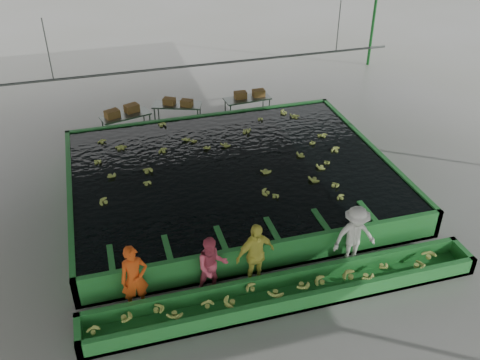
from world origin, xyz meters
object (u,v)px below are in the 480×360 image
object	(u,v)px
worker_b	(212,266)
packing_table_left	(127,125)
flotation_tank	(231,178)
sorting_trough	(287,292)
worker_a	(134,279)
box_stack_right	(250,97)
packing_table_mid	(178,114)
worker_c	(255,255)
box_stack_mid	(178,105)
worker_d	(355,236)
box_stack_left	(123,115)
packing_table_right	(247,108)

from	to	relation	value
worker_b	packing_table_left	size ratio (longest dim) A/B	0.89
flotation_tank	packing_table_left	distance (m)	5.60
sorting_trough	worker_a	bearing A→B (deg)	167.24
flotation_tank	box_stack_right	world-z (taller)	box_stack_right
packing_table_mid	sorting_trough	bearing A→B (deg)	-85.81
worker_b	worker_c	size ratio (longest dim) A/B	0.90
box_stack_right	box_stack_mid	bearing A→B (deg)	179.87
worker_d	packing_table_left	world-z (taller)	worker_d
packing_table_left	box_stack_right	xyz separation A→B (m)	(4.98, 0.27, 0.42)
flotation_tank	packing_table_mid	size ratio (longest dim) A/B	5.31
worker_b	box_stack_left	bearing A→B (deg)	97.60
packing_table_mid	box_stack_right	distance (m)	2.97
box_stack_left	box_stack_right	bearing A→B (deg)	2.41
sorting_trough	packing_table_right	size ratio (longest dim) A/B	5.40
packing_table_mid	box_stack_right	bearing A→B (deg)	-1.91
worker_c	box_stack_right	xyz separation A→B (m)	(2.75, 9.42, -0.07)
worker_b	packing_table_mid	xyz separation A→B (m)	(0.91, 9.52, -0.40)
box_stack_mid	flotation_tank	bearing A→B (deg)	-81.89
worker_c	packing_table_mid	xyz separation A→B (m)	(-0.19, 9.52, -0.49)
sorting_trough	worker_d	bearing A→B (deg)	20.52
box_stack_right	packing_table_right	bearing A→B (deg)	-151.39
sorting_trough	packing_table_mid	distance (m)	10.35
box_stack_left	worker_b	bearing A→B (deg)	-82.38
flotation_tank	box_stack_right	size ratio (longest dim) A/B	8.05
sorting_trough	packing_table_mid	xyz separation A→B (m)	(-0.76, 10.32, 0.18)
packing_table_mid	packing_table_left	bearing A→B (deg)	-169.85
flotation_tank	sorting_trough	size ratio (longest dim) A/B	1.00
worker_c	box_stack_left	xyz separation A→B (m)	(-2.33, 9.21, -0.08)
sorting_trough	packing_table_left	xyz separation A→B (m)	(-2.80, 9.96, 0.17)
flotation_tank	worker_c	world-z (taller)	worker_c
flotation_tank	box_stack_mid	bearing A→B (deg)	98.11
packing_table_right	worker_d	bearing A→B (deg)	-89.59
packing_table_left	box_stack_right	size ratio (longest dim) A/B	1.49
flotation_tank	worker_a	size ratio (longest dim) A/B	5.54
packing_table_left	box_stack_mid	xyz separation A→B (m)	(2.06, 0.27, 0.44)
flotation_tank	box_stack_mid	size ratio (longest dim) A/B	8.58
sorting_trough	box_stack_right	size ratio (longest dim) A/B	8.05
box_stack_left	box_stack_mid	xyz separation A→B (m)	(2.17, 0.22, 0.02)
packing_table_mid	packing_table_right	distance (m)	2.83
packing_table_right	packing_table_left	bearing A→B (deg)	-177.57
worker_c	packing_table_mid	bearing A→B (deg)	76.69
packing_table_right	box_stack_mid	xyz separation A→B (m)	(-2.80, 0.07, 0.44)
flotation_tank	box_stack_mid	xyz separation A→B (m)	(-0.73, 5.13, 0.41)
flotation_tank	packing_table_right	bearing A→B (deg)	67.76
worker_c	packing_table_left	distance (m)	9.44
packing_table_right	box_stack_right	size ratio (longest dim) A/B	1.49
worker_c	sorting_trough	bearing A→B (deg)	-69.15
sorting_trough	box_stack_mid	world-z (taller)	box_stack_mid
worker_c	packing_table_right	distance (m)	9.74
worker_b	box_stack_right	size ratio (longest dim) A/B	1.33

